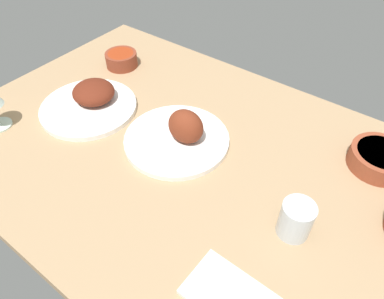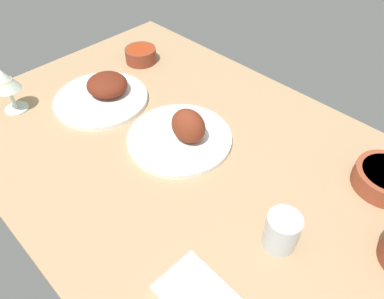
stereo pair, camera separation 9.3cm
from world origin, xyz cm
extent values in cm
cube|color=tan|center=(0.00, 0.00, 2.00)|extent=(140.00, 90.00, 4.00)
cylinder|color=white|center=(-6.46, 1.55, 4.80)|extent=(29.13, 29.13, 1.60)
ellipsoid|color=maroon|center=(-4.16, 2.79, 9.98)|extent=(10.14, 8.03, 9.51)
cylinder|color=white|center=(-37.06, -3.35, 4.80)|extent=(29.18, 29.18, 1.60)
ellipsoid|color=#602314|center=(-37.59, 0.11, 8.42)|extent=(12.99, 12.59, 6.13)
cylinder|color=brown|center=(40.84, 25.69, 6.47)|extent=(15.28, 15.28, 4.95)
cylinder|color=#D6BC70|center=(40.84, 25.69, 8.45)|extent=(12.53, 12.53, 1.00)
cylinder|color=brown|center=(-46.98, 21.01, 6.50)|extent=(11.07, 11.07, 5.01)
cylinder|color=#9E3314|center=(-46.98, 21.01, 8.51)|extent=(9.07, 9.07, 1.00)
cylinder|color=silver|center=(-52.24, -24.10, 4.25)|extent=(7.00, 7.00, 0.50)
cylinder|color=silver|center=(31.81, -5.69, 8.40)|extent=(7.19, 7.19, 8.80)
cube|color=white|center=(29.66, -26.43, 4.60)|extent=(19.17, 11.57, 1.20)
camera|label=1|loc=(39.70, -53.10, 71.54)|focal=32.96mm
camera|label=2|loc=(46.75, -47.01, 71.54)|focal=32.96mm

